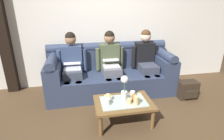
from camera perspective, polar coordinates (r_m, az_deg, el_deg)
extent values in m
plane|color=#4C3823|center=(2.87, 3.95, -17.02)|extent=(14.00, 14.00, 0.00)
cube|color=silver|center=(3.93, -2.01, 16.50)|extent=(6.00, 0.12, 2.90)
cube|color=black|center=(4.00, -31.68, 13.57)|extent=(0.20, 0.20, 2.90)
cube|color=#2D3851|center=(3.68, -0.29, -3.94)|extent=(2.44, 0.88, 0.42)
cube|color=#2D3851|center=(3.83, -1.22, 3.69)|extent=(2.44, 0.22, 0.40)
cylinder|color=#2D3851|center=(3.76, -1.25, 7.39)|extent=(2.44, 0.18, 0.18)
cube|color=#2D3851|center=(3.52, -17.84, 0.00)|extent=(0.28, 0.88, 0.28)
cylinder|color=#2D3851|center=(3.46, -18.18, 2.85)|extent=(0.18, 0.88, 0.18)
cube|color=#2D3851|center=(3.88, 15.59, 2.18)|extent=(0.28, 0.88, 0.28)
cylinder|color=#2D3851|center=(3.82, 15.86, 4.80)|extent=(0.18, 0.88, 0.18)
cube|color=#383D4C|center=(3.46, -12.18, -0.97)|extent=(0.34, 0.40, 0.15)
cylinder|color=#383D4C|center=(3.35, -13.56, -7.27)|extent=(0.12, 0.12, 0.42)
cylinder|color=#383D4C|center=(3.34, -10.12, -7.05)|extent=(0.12, 0.12, 0.42)
cube|color=navy|center=(3.62, -12.38, 3.30)|extent=(0.38, 0.22, 0.54)
cylinder|color=navy|center=(3.60, -16.10, 2.54)|extent=(0.09, 0.09, 0.44)
cylinder|color=navy|center=(3.59, -8.62, 3.06)|extent=(0.09, 0.09, 0.44)
sphere|color=#936B4C|center=(3.50, -12.90, 9.36)|extent=(0.21, 0.21, 0.21)
sphere|color=black|center=(3.49, -12.95, 10.00)|extent=(0.19, 0.19, 0.19)
cube|color=silver|center=(3.45, -12.28, 0.43)|extent=(0.31, 0.22, 0.02)
cube|color=silver|center=(3.56, -12.39, 2.85)|extent=(0.31, 0.20, 0.10)
cube|color=black|center=(3.55, -12.38, 2.74)|extent=(0.27, 0.17, 0.08)
cube|color=#595B66|center=(3.51, -0.12, -0.14)|extent=(0.34, 0.40, 0.15)
cylinder|color=#595B66|center=(3.38, -0.97, -6.35)|extent=(0.12, 0.12, 0.42)
cylinder|color=#595B66|center=(3.41, 2.36, -6.05)|extent=(0.12, 0.12, 0.42)
cube|color=#475138|center=(3.67, -0.83, 4.04)|extent=(0.38, 0.22, 0.54)
cylinder|color=#475138|center=(3.60, -4.40, 3.34)|extent=(0.09, 0.09, 0.44)
cylinder|color=#475138|center=(3.68, 2.89, 3.77)|extent=(0.09, 0.09, 0.44)
sphere|color=#936B4C|center=(3.55, -0.80, 10.05)|extent=(0.21, 0.21, 0.21)
sphere|color=black|center=(3.54, -0.81, 10.68)|extent=(0.19, 0.19, 0.19)
cube|color=silver|center=(3.50, -0.19, 1.25)|extent=(0.31, 0.22, 0.02)
cube|color=silver|center=(3.58, -0.58, 3.61)|extent=(0.31, 0.21, 0.06)
cube|color=black|center=(3.58, -0.55, 3.54)|extent=(0.27, 0.18, 0.04)
cube|color=#383D4C|center=(3.71, 11.11, 0.65)|extent=(0.34, 0.40, 0.15)
cylinder|color=#383D4C|center=(3.56, 10.81, -5.20)|extent=(0.12, 0.12, 0.42)
cylinder|color=#383D4C|center=(3.64, 13.75, -4.88)|extent=(0.12, 0.12, 0.42)
cube|color=black|center=(3.86, 10.02, 4.59)|extent=(0.38, 0.22, 0.54)
cylinder|color=black|center=(3.75, 6.84, 3.97)|extent=(0.09, 0.09, 0.44)
cylinder|color=black|center=(3.92, 13.43, 4.28)|extent=(0.09, 0.09, 0.44)
sphere|color=beige|center=(3.75, 10.51, 10.30)|extent=(0.21, 0.21, 0.21)
sphere|color=#472D19|center=(3.74, 10.55, 10.90)|extent=(0.19, 0.19, 0.19)
cube|color=brown|center=(2.76, 3.59, -10.21)|extent=(0.86, 0.58, 0.04)
cube|color=#9EB2A8|center=(2.74, 3.60, -9.79)|extent=(0.67, 0.41, 0.01)
cylinder|color=brown|center=(2.60, -3.58, -17.09)|extent=(0.06, 0.06, 0.32)
cylinder|color=brown|center=(2.78, 12.62, -14.90)|extent=(0.06, 0.06, 0.32)
cylinder|color=brown|center=(2.99, -4.81, -11.46)|extent=(0.06, 0.06, 0.32)
cylinder|color=brown|center=(3.14, 9.20, -9.95)|extent=(0.06, 0.06, 0.32)
cylinder|color=silver|center=(2.73, 3.80, -8.06)|extent=(0.09, 0.09, 0.15)
cylinder|color=#3D7538|center=(2.66, 3.88, -5.23)|extent=(0.01, 0.01, 0.16)
sphere|color=silver|center=(2.61, 3.94, -2.94)|extent=(0.11, 0.11, 0.11)
cylinder|color=silver|center=(2.75, -1.21, -8.71)|extent=(0.12, 0.12, 0.06)
sphere|color=#D8B766|center=(2.74, -1.21, -8.31)|extent=(0.10, 0.10, 0.10)
cylinder|color=#B26633|center=(2.74, 6.76, -8.63)|extent=(0.07, 0.07, 0.10)
cylinder|color=#DBB77A|center=(2.65, 7.62, -9.43)|extent=(0.08, 0.08, 0.13)
cylinder|color=white|center=(2.62, -1.42, -9.97)|extent=(0.07, 0.07, 0.10)
cylinder|color=white|center=(2.85, 6.45, -7.43)|extent=(0.07, 0.07, 0.09)
cylinder|color=#DBB77A|center=(2.66, 5.42, -9.73)|extent=(0.07, 0.07, 0.08)
cube|color=#2D2319|center=(3.78, 22.50, -5.67)|extent=(0.36, 0.22, 0.33)
cube|color=#2D2319|center=(3.70, 23.52, -7.02)|extent=(0.25, 0.05, 0.15)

